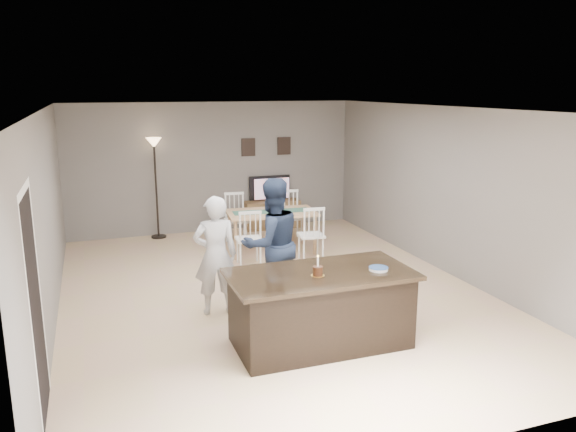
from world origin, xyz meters
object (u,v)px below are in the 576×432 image
object	(u,v)px
birthday_cake	(318,271)
floor_lamp	(155,161)
plate_stack	(378,269)
television	(271,188)
dining_table	(271,218)
woman	(216,255)
man	(272,244)
tv_console	(272,214)
kitchen_island	(320,308)

from	to	relation	value
birthday_cake	floor_lamp	distance (m)	5.84
plate_stack	floor_lamp	size ratio (longest dim) A/B	0.11
floor_lamp	television	bearing A→B (deg)	1.18
birthday_cake	dining_table	bearing A→B (deg)	79.62
birthday_cake	plate_stack	size ratio (longest dim) A/B	1.06
plate_stack	woman	bearing A→B (deg)	136.89
man	dining_table	distance (m)	2.73
dining_table	floor_lamp	world-z (taller)	floor_lamp
man	television	bearing A→B (deg)	-117.08
man	birthday_cake	xyz separation A→B (m)	(0.10, -1.40, 0.05)
birthday_cake	dining_table	xyz separation A→B (m)	(0.73, 3.98, -0.33)
dining_table	floor_lamp	xyz separation A→B (m)	(-1.87, 1.71, 0.94)
tv_console	dining_table	xyz separation A→B (m)	(-0.55, -1.69, 0.33)
man	tv_console	bearing A→B (deg)	-117.35
dining_table	plate_stack	bearing A→B (deg)	-84.16
kitchen_island	television	bearing A→B (deg)	77.99
man	plate_stack	xyz separation A→B (m)	(0.84, -1.46, 0.01)
dining_table	floor_lamp	bearing A→B (deg)	143.25
man	birthday_cake	distance (m)	1.40
tv_console	floor_lamp	distance (m)	2.74
birthday_cake	plate_stack	world-z (taller)	birthday_cake
man	floor_lamp	world-z (taller)	floor_lamp
woman	floor_lamp	world-z (taller)	floor_lamp
floor_lamp	kitchen_island	bearing A→B (deg)	-77.65
floor_lamp	tv_console	bearing A→B (deg)	-0.47
dining_table	floor_lamp	size ratio (longest dim) A/B	0.97
kitchen_island	dining_table	distance (m)	3.94
television	birthday_cake	bearing A→B (deg)	77.41
television	kitchen_island	bearing A→B (deg)	77.99
kitchen_island	man	bearing A→B (deg)	97.81
kitchen_island	man	size ratio (longest dim) A/B	1.18
tv_console	plate_stack	xyz separation A→B (m)	(-0.54, -5.73, 0.62)
plate_stack	dining_table	size ratio (longest dim) A/B	0.12
kitchen_island	tv_console	bearing A→B (deg)	77.84
man	birthday_cake	world-z (taller)	man
birthday_cake	dining_table	size ratio (longest dim) A/B	0.12
kitchen_island	woman	size ratio (longest dim) A/B	1.33
plate_stack	dining_table	distance (m)	4.05
television	woman	world-z (taller)	woman
birthday_cake	floor_lamp	world-z (taller)	floor_lamp
woman	man	xyz separation A→B (m)	(0.77, -0.05, 0.10)
woman	birthday_cake	size ratio (longest dim) A/B	6.66
tv_console	plate_stack	world-z (taller)	plate_stack
kitchen_island	tv_console	world-z (taller)	kitchen_island
television	dining_table	size ratio (longest dim) A/B	0.47
tv_console	birthday_cake	world-z (taller)	birthday_cake
kitchen_island	television	distance (m)	5.78
television	birthday_cake	distance (m)	5.88
dining_table	kitchen_island	bearing A→B (deg)	-93.86
kitchen_island	woman	xyz separation A→B (m)	(-0.95, 1.35, 0.35)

